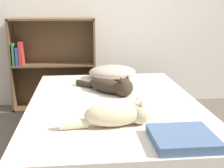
{
  "coord_description": "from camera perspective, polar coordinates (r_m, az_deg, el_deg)",
  "views": [
    {
      "loc": [
        -0.24,
        -2.23,
        1.15
      ],
      "look_at": [
        0.0,
        0.14,
        0.53
      ],
      "focal_mm": 50.0,
      "sensor_mm": 36.0,
      "label": 1
    }
  ],
  "objects": [
    {
      "name": "blanket_fold",
      "position": [
        1.72,
        12.8,
        -9.61
      ],
      "size": [
        0.33,
        0.33,
        0.05
      ],
      "color": "#4C668E",
      "rests_on": "bed"
    },
    {
      "name": "bed",
      "position": [
        2.43,
        0.35,
        -8.19
      ],
      "size": [
        1.3,
        1.91,
        0.43
      ],
      "color": "#333338",
      "rests_on": "ground_plane"
    },
    {
      "name": "cat_light",
      "position": [
        1.88,
        1.33,
        -5.42
      ],
      "size": [
        0.56,
        0.21,
        0.17
      ],
      "rotation": [
        0.0,
        0.0,
        0.11
      ],
      "color": "beige",
      "rests_on": "bed"
    },
    {
      "name": "bookshelf",
      "position": [
        3.55,
        -10.96,
        3.81
      ],
      "size": [
        0.91,
        0.26,
        1.0
      ],
      "color": "brown",
      "rests_on": "ground_plane"
    },
    {
      "name": "ground_plane",
      "position": [
        2.52,
        0.34,
        -12.69
      ],
      "size": [
        8.0,
        8.0,
        0.0
      ],
      "primitive_type": "plane",
      "color": "brown"
    },
    {
      "name": "pillow",
      "position": [
        3.05,
        0.05,
        2.2
      ],
      "size": [
        0.46,
        0.37,
        0.13
      ],
      "color": "#B29E8E",
      "rests_on": "bed"
    },
    {
      "name": "cat_dark",
      "position": [
        2.55,
        -0.12,
        -0.41
      ],
      "size": [
        0.46,
        0.48,
        0.17
      ],
      "rotation": [
        0.0,
        0.0,
        5.47
      ],
      "color": "#33281E",
      "rests_on": "bed"
    }
  ]
}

